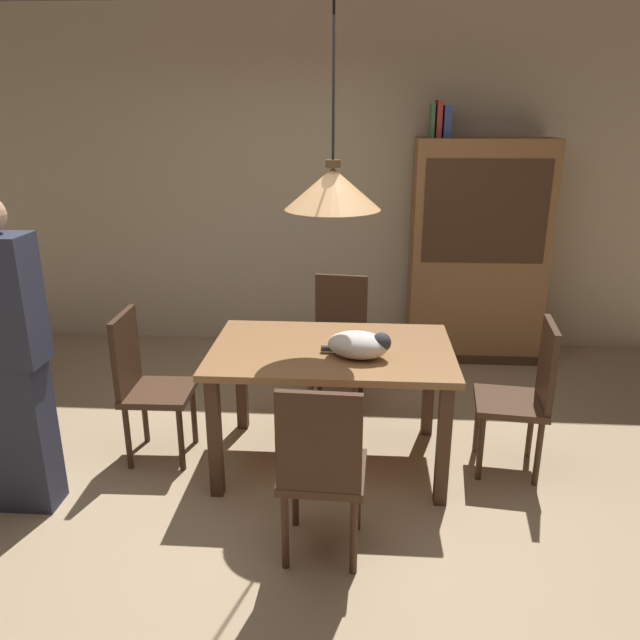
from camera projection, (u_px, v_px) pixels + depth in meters
ground at (302, 508)px, 3.37m from camera, size 10.00×10.00×0.00m
back_wall at (329, 183)px, 5.41m from camera, size 6.40×0.10×2.90m
dining_table at (332, 364)px, 3.62m from camera, size 1.40×0.90×0.75m
chair_near_front at (321, 466)px, 2.84m from camera, size 0.42×0.42×0.93m
chair_left_side at (145, 380)px, 3.74m from camera, size 0.41×0.41×0.93m
chair_right_side at (526, 391)px, 3.58m from camera, size 0.44×0.44×0.93m
chair_far_back at (339, 334)px, 4.49m from camera, size 0.44×0.44×0.93m
cat_sleeping at (360, 345)px, 3.42m from camera, size 0.40×0.28×0.16m
pendant_lamp at (333, 188)px, 3.29m from camera, size 0.52×0.52×1.30m
hutch_bookcase at (477, 256)px, 5.20m from camera, size 1.12×0.45×1.85m
book_green_slim at (432, 120)px, 4.87m from camera, size 0.03×0.20×0.26m
book_red_tall at (438, 119)px, 4.87m from camera, size 0.04×0.22×0.28m
book_blue_wide at (446, 122)px, 4.87m from camera, size 0.06×0.24×0.24m
person_standing at (10, 360)px, 3.14m from camera, size 0.36×0.22×1.69m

